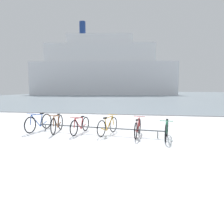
% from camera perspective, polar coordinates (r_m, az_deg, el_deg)
% --- Properties ---
extents(ground, '(80.00, 132.00, 0.08)m').
position_cam_1_polar(ground, '(58.84, 8.51, 4.54)').
color(ground, white).
extents(bike_rack, '(5.49, 0.72, 0.31)m').
position_cam_1_polar(bike_rack, '(8.64, -4.18, -4.35)').
color(bike_rack, '#4C5156').
rests_on(bike_rack, ground).
extents(bicycle_0, '(0.49, 1.79, 0.84)m').
position_cam_1_polar(bicycle_0, '(9.83, -19.58, -2.76)').
color(bicycle_0, black).
rests_on(bicycle_0, ground).
extents(bicycle_1, '(0.46, 1.75, 0.81)m').
position_cam_1_polar(bicycle_1, '(9.33, -14.95, -3.16)').
color(bicycle_1, black).
rests_on(bicycle_1, ground).
extents(bicycle_2, '(0.46, 1.68, 0.75)m').
position_cam_1_polar(bicycle_2, '(8.86, -8.81, -3.67)').
color(bicycle_2, black).
rests_on(bicycle_2, ground).
extents(bicycle_3, '(0.64, 1.62, 0.79)m').
position_cam_1_polar(bicycle_3, '(8.55, -1.17, -3.84)').
color(bicycle_3, black).
rests_on(bicycle_3, ground).
extents(bicycle_4, '(0.46, 1.65, 0.76)m').
position_cam_1_polar(bicycle_4, '(8.26, 7.12, -4.36)').
color(bicycle_4, black).
rests_on(bicycle_4, ground).
extents(bicycle_5, '(0.46, 1.73, 0.77)m').
position_cam_1_polar(bicycle_5, '(8.04, 14.87, -4.80)').
color(bicycle_5, black).
rests_on(bicycle_5, ground).
extents(ferry_ship, '(43.57, 15.59, 21.81)m').
position_cam_1_polar(ferry_ship, '(64.29, -2.56, 11.33)').
color(ferry_ship, white).
rests_on(ferry_ship, ground).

